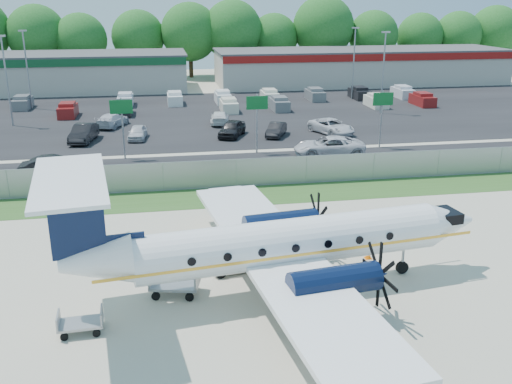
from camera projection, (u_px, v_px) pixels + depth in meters
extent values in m
plane|color=beige|center=(278.00, 279.00, 26.68)|extent=(170.00, 170.00, 0.00)
cube|color=#2D561E|center=(241.00, 196.00, 37.88)|extent=(170.00, 4.00, 0.02)
cube|color=black|center=(228.00, 167.00, 44.41)|extent=(170.00, 8.00, 0.02)
cube|color=black|center=(205.00, 116.00, 64.01)|extent=(170.00, 32.00, 0.02)
cube|color=gray|center=(236.00, 173.00, 39.42)|extent=(120.00, 0.02, 1.90)
cube|color=gray|center=(236.00, 160.00, 39.11)|extent=(120.00, 0.06, 0.06)
cube|color=gray|center=(237.00, 186.00, 39.73)|extent=(120.00, 0.06, 0.06)
cube|color=#B8B2A6|center=(20.00, 74.00, 79.88)|extent=(46.00, 12.00, 5.00)
cube|color=#474749|center=(17.00, 55.00, 79.03)|extent=(46.40, 12.40, 0.24)
cube|color=#0F4723|center=(7.00, 64.00, 73.54)|extent=(46.00, 0.20, 1.00)
cube|color=#B8B2A6|center=(360.00, 67.00, 87.93)|extent=(44.00, 12.00, 5.00)
cube|color=#474749|center=(361.00, 50.00, 87.09)|extent=(44.40, 12.40, 0.24)
cube|color=maroon|center=(375.00, 58.00, 81.59)|extent=(44.00, 0.20, 1.00)
cylinder|color=gray|center=(123.00, 129.00, 46.05)|extent=(0.14, 0.14, 5.00)
cube|color=#0C5923|center=(121.00, 107.00, 45.34)|extent=(1.80, 0.08, 1.10)
cylinder|color=gray|center=(257.00, 124.00, 47.83)|extent=(0.14, 0.14, 5.00)
cube|color=#0C5923|center=(257.00, 103.00, 47.11)|extent=(1.80, 0.08, 1.10)
cylinder|color=gray|center=(381.00, 119.00, 49.60)|extent=(0.14, 0.14, 5.00)
cube|color=#0C5923|center=(383.00, 99.00, 48.88)|extent=(1.80, 0.08, 1.10)
cylinder|color=gray|center=(7.00, 82.00, 57.48)|extent=(0.18, 0.18, 9.00)
cube|color=gray|center=(1.00, 36.00, 56.03)|extent=(0.90, 0.35, 0.18)
cylinder|color=gray|center=(383.00, 74.00, 63.92)|extent=(0.18, 0.18, 9.00)
cube|color=gray|center=(386.00, 32.00, 62.48)|extent=(0.90, 0.35, 0.18)
cylinder|color=gray|center=(27.00, 70.00, 66.81)|extent=(0.18, 0.18, 9.00)
cube|color=gray|center=(22.00, 31.00, 65.37)|extent=(0.90, 0.35, 0.18)
cylinder|color=gray|center=(354.00, 64.00, 73.25)|extent=(0.18, 0.18, 9.00)
cube|color=gray|center=(356.00, 28.00, 71.81)|extent=(0.90, 0.35, 0.18)
cylinder|color=white|center=(291.00, 242.00, 24.92)|extent=(13.82, 3.77, 2.08)
cone|color=white|center=(449.00, 222.00, 27.14)|extent=(2.65, 2.36, 2.08)
cone|color=white|center=(96.00, 261.00, 22.57)|extent=(3.08, 2.42, 2.08)
cube|color=black|center=(446.00, 215.00, 26.96)|extent=(1.15, 1.53, 0.49)
cube|color=white|center=(279.00, 256.00, 24.96)|extent=(5.87, 19.53, 0.24)
cylinder|color=black|center=(334.00, 281.00, 22.37)|extent=(3.84, 1.66, 1.20)
cylinder|color=black|center=(281.00, 224.00, 28.11)|extent=(3.84, 1.66, 1.20)
cube|color=black|center=(76.00, 219.00, 21.82)|extent=(2.09, 0.45, 3.17)
cube|color=white|center=(69.00, 180.00, 21.28)|extent=(3.45, 7.05, 0.15)
cylinder|color=gray|center=(403.00, 260.00, 27.02)|extent=(0.13, 0.13, 1.42)
cylinder|color=black|center=(402.00, 267.00, 27.15)|extent=(0.63, 0.27, 0.61)
cylinder|color=black|center=(305.00, 321.00, 22.54)|extent=(0.75, 0.52, 0.70)
cylinder|color=black|center=(258.00, 256.00, 28.28)|extent=(0.75, 0.52, 0.70)
cube|color=white|center=(233.00, 261.00, 27.42)|extent=(2.25, 1.50, 0.60)
cube|color=white|center=(242.00, 251.00, 27.38)|extent=(1.05, 1.20, 0.43)
cube|color=black|center=(249.00, 250.00, 27.47)|extent=(0.25, 0.95, 0.34)
cylinder|color=black|center=(221.00, 273.00, 26.68)|extent=(0.53, 0.24, 0.51)
cylinder|color=black|center=(215.00, 261.00, 27.89)|extent=(0.53, 0.24, 0.51)
cylinder|color=black|center=(252.00, 269.00, 27.08)|extent=(0.53, 0.24, 0.51)
cylinder|color=black|center=(245.00, 258.00, 28.29)|extent=(0.53, 0.24, 0.51)
cube|color=gray|center=(81.00, 323.00, 22.30)|extent=(1.77, 1.11, 0.10)
cube|color=gray|center=(58.00, 320.00, 22.05)|extent=(0.12, 1.03, 0.52)
cube|color=gray|center=(102.00, 315.00, 22.39)|extent=(0.12, 1.03, 0.52)
cylinder|color=black|center=(64.00, 337.00, 21.82)|extent=(0.31, 0.12, 0.31)
cylinder|color=black|center=(66.00, 324.00, 22.69)|extent=(0.31, 0.12, 0.31)
cylinder|color=black|center=(97.00, 333.00, 22.06)|extent=(0.31, 0.12, 0.31)
cylinder|color=black|center=(98.00, 321.00, 22.94)|extent=(0.31, 0.12, 0.31)
cube|color=gray|center=(175.00, 284.00, 25.17)|extent=(2.35, 1.72, 0.13)
cube|color=gray|center=(152.00, 277.00, 25.12)|extent=(0.38, 1.25, 0.63)
cube|color=gray|center=(197.00, 279.00, 25.00)|extent=(0.38, 1.25, 0.63)
cylinder|color=black|center=(156.00, 296.00, 24.75)|extent=(0.40, 0.21, 0.38)
cylinder|color=black|center=(162.00, 283.00, 25.85)|extent=(0.40, 0.21, 0.38)
cylinder|color=black|center=(190.00, 297.00, 24.66)|extent=(0.40, 0.21, 0.38)
cylinder|color=black|center=(194.00, 284.00, 25.76)|extent=(0.40, 0.21, 0.38)
cone|color=orange|center=(368.00, 254.00, 28.73)|extent=(0.32, 0.32, 0.48)
cube|color=orange|center=(368.00, 258.00, 28.80)|extent=(0.33, 0.33, 0.03)
cone|color=orange|center=(380.00, 359.00, 20.36)|extent=(0.32, 0.32, 0.48)
cube|color=orange|center=(379.00, 364.00, 20.43)|extent=(0.34, 0.34, 0.03)
cone|color=orange|center=(146.00, 245.00, 29.77)|extent=(0.34, 0.34, 0.51)
cube|color=orange|center=(147.00, 249.00, 29.84)|extent=(0.36, 0.36, 0.03)
imported|color=black|center=(57.00, 178.00, 41.72)|extent=(4.95, 1.78, 1.62)
imported|color=silver|center=(329.00, 156.00, 47.62)|extent=(6.10, 3.27, 1.63)
imported|color=black|center=(84.00, 142.00, 52.37)|extent=(2.43, 5.07, 1.60)
imported|color=silver|center=(138.00, 139.00, 53.30)|extent=(1.94, 3.94, 1.29)
imported|color=black|center=(232.00, 136.00, 54.37)|extent=(3.48, 4.84, 1.53)
imported|color=black|center=(276.00, 136.00, 54.46)|extent=(2.81, 4.11, 1.28)
imported|color=silver|center=(331.00, 134.00, 55.47)|extent=(4.15, 5.71, 1.44)
imported|color=silver|center=(113.00, 127.00, 58.50)|extent=(3.60, 5.18, 1.39)
imported|color=silver|center=(220.00, 124.00, 59.86)|extent=(2.47, 4.78, 1.32)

